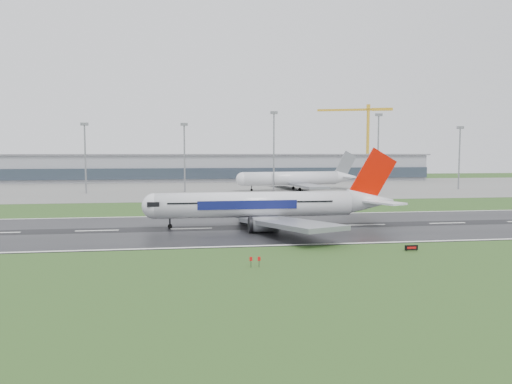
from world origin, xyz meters
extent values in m
plane|color=#26461A|center=(0.00, 0.00, 0.00)|extent=(520.00, 520.00, 0.00)
cube|color=black|center=(0.00, 0.00, 0.05)|extent=(400.00, 45.00, 0.10)
cube|color=slate|center=(0.00, 125.00, 0.04)|extent=(400.00, 130.00, 0.08)
cube|color=gray|center=(0.00, 185.00, 7.50)|extent=(240.00, 36.00, 15.00)
cylinder|color=gray|center=(-61.43, 100.00, 13.75)|extent=(0.64, 0.64, 27.50)
cylinder|color=gray|center=(-21.59, 100.00, 13.85)|extent=(0.64, 0.64, 27.71)
cylinder|color=gray|center=(16.21, 100.00, 16.47)|extent=(0.64, 0.64, 32.94)
cylinder|color=gray|center=(62.85, 100.00, 16.27)|extent=(0.64, 0.64, 32.54)
cylinder|color=gray|center=(101.37, 100.00, 13.63)|extent=(0.64, 0.64, 27.25)
camera|label=1|loc=(-21.04, -107.98, 16.79)|focal=34.62mm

